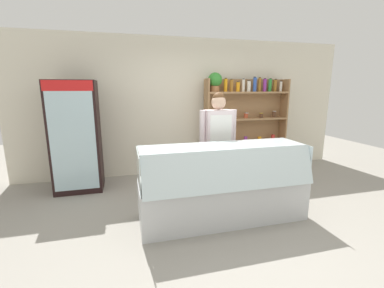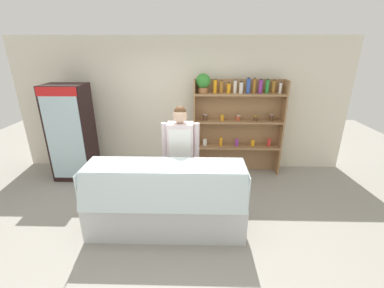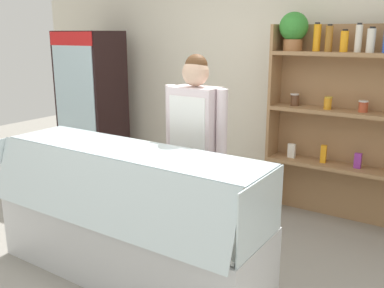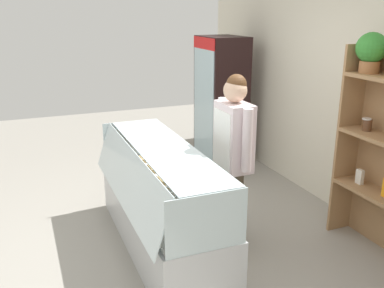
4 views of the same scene
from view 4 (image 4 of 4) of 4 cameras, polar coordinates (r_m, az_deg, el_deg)
ground_plane at (r=4.28m, az=-2.60°, el=-13.71°), size 12.00×12.00×0.00m
back_wall at (r=4.86m, az=21.40°, el=6.03°), size 6.80×0.10×2.70m
drinks_fridge at (r=6.32m, az=3.85°, el=5.73°), size 0.76×0.57×1.86m
deli_display_case at (r=4.19m, az=-4.23°, el=-9.57°), size 2.19×0.74×1.01m
shop_clerk at (r=4.02m, az=5.50°, el=-0.41°), size 0.59×0.25×1.67m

